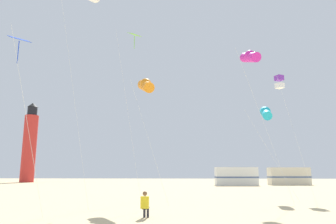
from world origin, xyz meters
TOP-DOWN VIEW (x-y plane):
  - kite_flyer_standing at (-0.49, 7.96)m, footprint 0.35×0.52m
  - kite_box_violet at (9.56, 20.56)m, footprint 2.64×2.29m
  - kite_tube_magenta at (6.03, 15.38)m, footprint 3.33×3.24m
  - kite_diamond_lime at (-2.75, 17.12)m, footprint 2.27×1.94m
  - kite_tube_cyan at (7.68, 18.38)m, footprint 3.37×3.21m
  - kite_diamond_blue at (-6.40, 7.08)m, footprint 2.17×2.17m
  - kite_tube_orange at (-1.34, 14.06)m, footprint 2.39×2.91m
  - lighthouse_distant at (-31.62, 58.02)m, footprint 2.80×2.80m
  - rv_van_white at (9.11, 44.06)m, footprint 6.59×2.78m
  - rv_van_cream at (18.06, 46.93)m, footprint 6.56×2.69m

SIDE VIEW (x-z plane):
  - kite_flyer_standing at x=-0.49m, z-range 0.03..1.19m
  - rv_van_white at x=9.11m, z-range -0.01..2.79m
  - rv_van_cream at x=18.06m, z-range -0.01..2.79m
  - kite_tube_cyan at x=7.68m, z-range 2.95..10.26m
  - kite_tube_orange at x=-1.34m, z-range 3.53..12.01m
  - lighthouse_distant at x=-31.62m, z-range -0.56..16.24m
  - kite_diamond_blue at x=-6.40m, z-range 3.67..12.04m
  - kite_box_violet at x=9.56m, z-range 4.57..14.91m
  - kite_tube_magenta at x=6.03m, z-range 4.73..15.60m
  - kite_diamond_lime at x=-2.75m, z-range 5.71..18.88m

